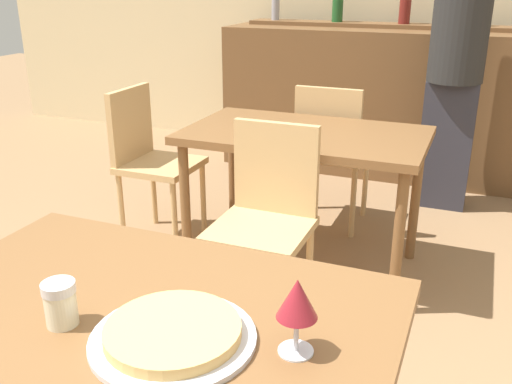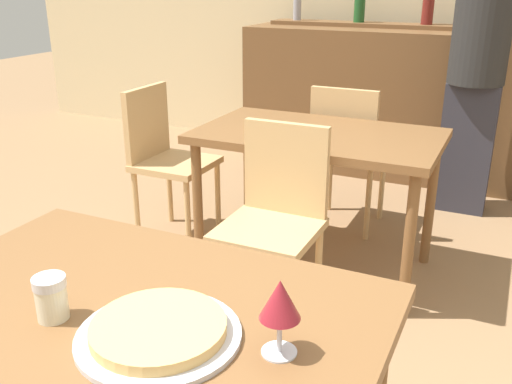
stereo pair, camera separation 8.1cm
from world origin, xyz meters
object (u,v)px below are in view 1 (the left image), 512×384
at_px(chair_far_side_front, 267,210).
at_px(person_standing, 456,63).
at_px(cheese_shaker, 60,303).
at_px(wine_glass, 297,301).
at_px(chair_far_side_left, 148,153).
at_px(chair_far_side_back, 331,146).
at_px(pizza_tray, 173,334).

distance_m(chair_far_side_front, person_standing, 1.83).
relative_size(cheese_shaker, wine_glass, 0.61).
distance_m(chair_far_side_left, person_standing, 1.96).
height_order(chair_far_side_back, pizza_tray, chair_far_side_back).
bearing_deg(person_standing, wine_glass, -91.59).
height_order(chair_far_side_back, person_standing, person_standing).
xyz_separation_m(chair_far_side_front, chair_far_side_left, (-0.92, 0.52, 0.00)).
bearing_deg(cheese_shaker, chair_far_side_back, 91.06).
height_order(chair_far_side_front, cheese_shaker, chair_far_side_front).
relative_size(pizza_tray, person_standing, 0.19).
height_order(person_standing, wine_glass, person_standing).
bearing_deg(chair_far_side_front, person_standing, 70.17).
distance_m(chair_far_side_back, person_standing, 0.97).
xyz_separation_m(chair_far_side_back, pizza_tray, (0.29, -2.32, 0.28)).
bearing_deg(chair_far_side_back, chair_far_side_left, 29.75).
height_order(cheese_shaker, person_standing, person_standing).
xyz_separation_m(pizza_tray, cheese_shaker, (-0.24, -0.03, 0.03)).
height_order(chair_far_side_front, pizza_tray, chair_far_side_front).
bearing_deg(cheese_shaker, chair_far_side_front, 91.91).
bearing_deg(person_standing, chair_far_side_front, -109.83).
xyz_separation_m(pizza_tray, wine_glass, (0.24, 0.06, 0.10)).
bearing_deg(chair_far_side_back, pizza_tray, 97.06).
bearing_deg(chair_far_side_left, cheese_shaker, -152.33).
bearing_deg(chair_far_side_front, cheese_shaker, -88.09).
relative_size(person_standing, wine_glass, 10.90).
bearing_deg(wine_glass, pizza_tray, -165.93).
bearing_deg(wine_glass, person_standing, 88.41).
relative_size(cheese_shaker, person_standing, 0.06).
xyz_separation_m(chair_far_side_left, wine_glass, (1.44, -1.74, 0.37)).
distance_m(chair_far_side_left, wine_glass, 2.29).
bearing_deg(cheese_shaker, person_standing, 79.35).
height_order(chair_far_side_front, chair_far_side_back, same).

